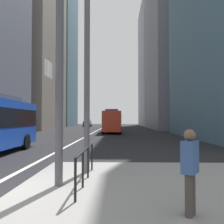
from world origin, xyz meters
name	(u,v)px	position (x,y,z in m)	size (l,w,h in m)	color
ground_plane	(84,138)	(0.00, 20.00, 0.00)	(160.00, 160.00, 0.00)	black
median_island	(198,207)	(5.50, -1.00, 0.07)	(9.00, 10.00, 0.15)	gray
lane_centre_line	(93,133)	(0.00, 30.00, 0.01)	(0.20, 80.00, 0.01)	beige
office_tower_left_mid	(25,2)	(-16.00, 43.59, 26.83)	(13.69, 18.78, 53.66)	gray
office_tower_left_far	(52,36)	(-16.00, 65.15, 26.93)	(12.71, 16.41, 53.85)	slate
office_tower_right_mid	(181,39)	(17.00, 44.84, 18.91)	(12.90, 19.77, 37.82)	gray
office_tower_right_far	(160,65)	(17.00, 69.82, 19.02)	(12.24, 21.89, 38.04)	#9E9EA3
city_bus_red_receding	(112,120)	(2.77, 29.96, 1.83)	(2.86, 10.58, 3.40)	red
car_oncoming_mid	(87,123)	(-4.59, 58.88, 0.99)	(2.04, 4.49, 1.94)	#232838
car_receding_near	(113,123)	(2.36, 55.78, 0.99)	(2.16, 4.31, 1.94)	black
street_lamp_post	(87,26)	(2.65, 2.06, 5.28)	(5.50, 0.32, 8.00)	#56565B
pedestrian_railing	(86,158)	(2.80, 0.70, 0.85)	(0.06, 3.45, 0.98)	black
pedestrian_waiting	(190,168)	(5.12, -1.71, 1.06)	(0.41, 0.45, 1.64)	#423D38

